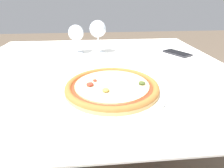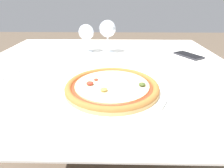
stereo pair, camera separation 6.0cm
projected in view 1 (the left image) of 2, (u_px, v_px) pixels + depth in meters
name	position (u px, v px, depth m)	size (l,w,h in m)	color
dining_table	(99.00, 84.00, 0.88)	(1.17, 1.08, 0.74)	brown
pizza_plate	(112.00, 88.00, 0.61)	(0.35, 0.35, 0.04)	white
wine_glass_far_left	(76.00, 33.00, 0.98)	(0.08, 0.08, 0.15)	silver
wine_glass_far_right	(98.00, 30.00, 0.98)	(0.09, 0.09, 0.17)	silver
cell_phone	(177.00, 53.00, 1.01)	(0.13, 0.16, 0.01)	#232328
napkin_folded	(193.00, 66.00, 0.82)	(0.16, 0.12, 0.01)	silver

